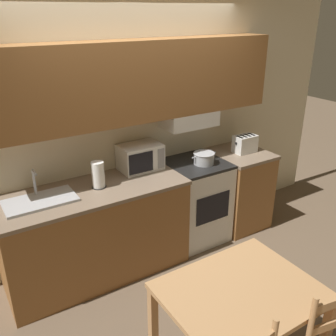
{
  "coord_description": "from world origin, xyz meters",
  "views": [
    {
      "loc": [
        -1.66,
        -3.31,
        2.45
      ],
      "look_at": [
        0.05,
        -0.59,
        1.07
      ],
      "focal_mm": 40.0,
      "sensor_mm": 36.0,
      "label": 1
    }
  ],
  "objects_px": {
    "paper_towel_roll": "(98,175)",
    "cooking_pot": "(204,158)",
    "dining_table": "(240,302)",
    "microwave": "(140,157)",
    "toaster": "(245,144)",
    "stove_range": "(195,200)",
    "sink_basin": "(40,200)"
  },
  "relations": [
    {
      "from": "stove_range",
      "to": "sink_basin",
      "type": "distance_m",
      "value": 1.73
    },
    {
      "from": "cooking_pot",
      "to": "microwave",
      "type": "xyz_separation_m",
      "value": [
        -0.64,
        0.23,
        0.07
      ]
    },
    {
      "from": "microwave",
      "to": "paper_towel_roll",
      "type": "height_order",
      "value": "microwave"
    },
    {
      "from": "stove_range",
      "to": "paper_towel_roll",
      "type": "distance_m",
      "value": 1.26
    },
    {
      "from": "cooking_pot",
      "to": "sink_basin",
      "type": "relative_size",
      "value": 0.51
    },
    {
      "from": "microwave",
      "to": "toaster",
      "type": "xyz_separation_m",
      "value": [
        1.25,
        -0.2,
        -0.03
      ]
    },
    {
      "from": "stove_range",
      "to": "cooking_pot",
      "type": "relative_size",
      "value": 3.02
    },
    {
      "from": "microwave",
      "to": "stove_range",
      "type": "bearing_deg",
      "value": -15.19
    },
    {
      "from": "paper_towel_roll",
      "to": "cooking_pot",
      "type": "bearing_deg",
      "value": -3.14
    },
    {
      "from": "cooking_pot",
      "to": "sink_basin",
      "type": "bearing_deg",
      "value": 178.1
    },
    {
      "from": "toaster",
      "to": "sink_basin",
      "type": "distance_m",
      "value": 2.32
    },
    {
      "from": "cooking_pot",
      "to": "paper_towel_roll",
      "type": "relative_size",
      "value": 1.23
    },
    {
      "from": "dining_table",
      "to": "microwave",
      "type": "bearing_deg",
      "value": 83.35
    },
    {
      "from": "cooking_pot",
      "to": "toaster",
      "type": "bearing_deg",
      "value": 3.39
    },
    {
      "from": "sink_basin",
      "to": "dining_table",
      "type": "distance_m",
      "value": 1.83
    },
    {
      "from": "stove_range",
      "to": "paper_towel_roll",
      "type": "relative_size",
      "value": 3.7
    },
    {
      "from": "toaster",
      "to": "dining_table",
      "type": "relative_size",
      "value": 0.27
    },
    {
      "from": "microwave",
      "to": "paper_towel_roll",
      "type": "relative_size",
      "value": 1.7
    },
    {
      "from": "stove_range",
      "to": "toaster",
      "type": "height_order",
      "value": "toaster"
    },
    {
      "from": "paper_towel_roll",
      "to": "dining_table",
      "type": "distance_m",
      "value": 1.68
    },
    {
      "from": "toaster",
      "to": "microwave",
      "type": "bearing_deg",
      "value": 171.04
    },
    {
      "from": "toaster",
      "to": "sink_basin",
      "type": "xyz_separation_m",
      "value": [
        -2.32,
        0.02,
        -0.08
      ]
    },
    {
      "from": "cooking_pot",
      "to": "dining_table",
      "type": "height_order",
      "value": "cooking_pot"
    },
    {
      "from": "paper_towel_roll",
      "to": "dining_table",
      "type": "height_order",
      "value": "paper_towel_roll"
    },
    {
      "from": "paper_towel_roll",
      "to": "stove_range",
      "type": "bearing_deg",
      "value": 0.45
    },
    {
      "from": "stove_range",
      "to": "toaster",
      "type": "xyz_separation_m",
      "value": [
        0.66,
        -0.04,
        0.56
      ]
    },
    {
      "from": "sink_basin",
      "to": "stove_range",
      "type": "bearing_deg",
      "value": 0.56
    },
    {
      "from": "toaster",
      "to": "sink_basin",
      "type": "bearing_deg",
      "value": 179.5
    },
    {
      "from": "toaster",
      "to": "paper_towel_roll",
      "type": "height_order",
      "value": "paper_towel_roll"
    },
    {
      "from": "cooking_pot",
      "to": "paper_towel_roll",
      "type": "bearing_deg",
      "value": 176.86
    },
    {
      "from": "microwave",
      "to": "toaster",
      "type": "distance_m",
      "value": 1.27
    },
    {
      "from": "cooking_pot",
      "to": "toaster",
      "type": "relative_size",
      "value": 1.13
    }
  ]
}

